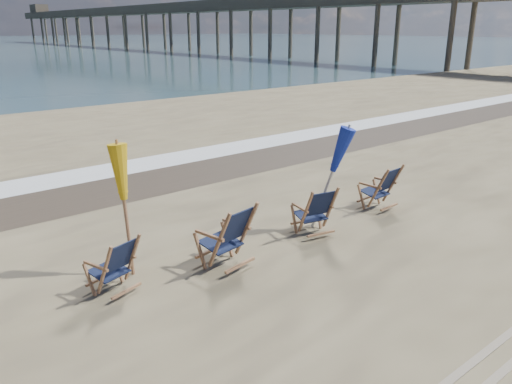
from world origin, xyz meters
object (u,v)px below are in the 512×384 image
beach_chair_3 (393,185)px  umbrella_blue (329,152)px  fishing_pier (161,21)px  beach_chair_2 (331,209)px  beach_chair_0 (133,260)px  umbrella_yellow (123,180)px  beach_chair_1 (247,231)px

beach_chair_3 → umbrella_blue: 2.23m
umbrella_blue → fishing_pier: size_ratio=0.01×
beach_chair_2 → fishing_pier: 81.43m
beach_chair_0 → beach_chair_2: size_ratio=0.93×
beach_chair_0 → umbrella_blue: size_ratio=0.45×
beach_chair_3 → beach_chair_2: bearing=0.9°
umbrella_blue → umbrella_yellow: bearing=169.3°
beach_chair_2 → fishing_pier: bearing=-104.8°
umbrella_yellow → beach_chair_0: bearing=-109.4°
beach_chair_0 → beach_chair_2: (3.78, -0.45, 0.03)m
beach_chair_2 → fishing_pier: fishing_pier is taller
beach_chair_0 → umbrella_blue: (3.93, -0.21, 1.06)m
beach_chair_3 → umbrella_blue: bearing=-5.5°
beach_chair_3 → beach_chair_0: bearing=-6.3°
beach_chair_1 → beach_chair_2: 1.96m
beach_chair_1 → umbrella_yellow: size_ratio=0.54×
beach_chair_1 → beach_chair_2: size_ratio=1.14×
beach_chair_1 → umbrella_yellow: umbrella_yellow is taller
beach_chair_1 → umbrella_yellow: bearing=-39.1°
umbrella_yellow → fishing_pier: 82.26m
beach_chair_1 → beach_chair_3: (4.09, 0.13, -0.06)m
beach_chair_0 → fishing_pier: bearing=-136.0°
beach_chair_3 → fishing_pier: 80.34m
umbrella_yellow → beach_chair_2: bearing=-14.6°
beach_chair_2 → umbrella_blue: 1.07m
beach_chair_2 → beach_chair_0: bearing=5.4°
beach_chair_1 → umbrella_blue: umbrella_blue is taller
beach_chair_2 → umbrella_yellow: 3.87m
beach_chair_2 → beach_chair_3: 2.14m
beach_chair_2 → umbrella_yellow: umbrella_yellow is taller
beach_chair_0 → beach_chair_3: bearing=160.7°
beach_chair_0 → beach_chair_1: 1.87m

